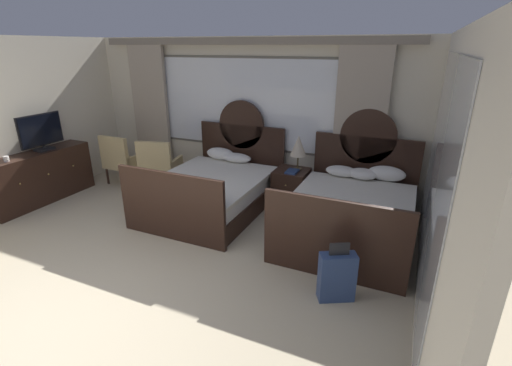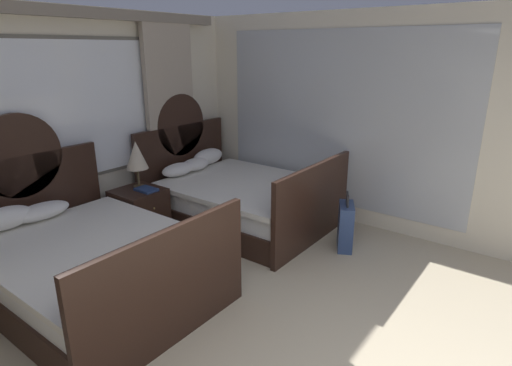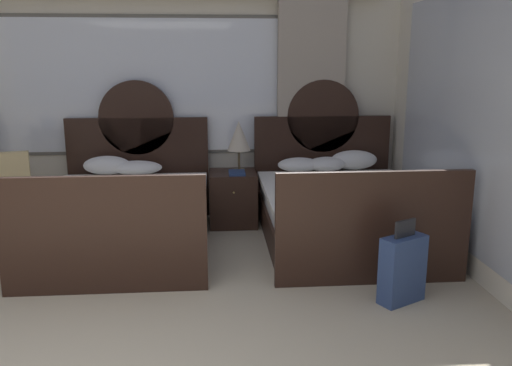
{
  "view_description": "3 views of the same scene",
  "coord_description": "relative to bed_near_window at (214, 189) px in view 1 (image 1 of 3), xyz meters",
  "views": [
    {
      "loc": [
        2.88,
        -1.72,
        2.55
      ],
      "look_at": [
        1.14,
        2.17,
        0.94
      ],
      "focal_mm": 25.55,
      "sensor_mm": 36.0,
      "label": 1
    },
    {
      "loc": [
        -1.85,
        -0.28,
        2.26
      ],
      "look_at": [
        1.48,
        2.23,
        0.9
      ],
      "focal_mm": 29.25,
      "sensor_mm": 36.0,
      "label": 2
    },
    {
      "loc": [
        0.88,
        -2.24,
        1.88
      ],
      "look_at": [
        1.26,
        2.51,
        0.77
      ],
      "focal_mm": 37.43,
      "sensor_mm": 36.0,
      "label": 3
    }
  ],
  "objects": [
    {
      "name": "cup_on_dresser",
      "position": [
        -2.8,
        -1.46,
        0.57
      ],
      "size": [
        0.11,
        0.08,
        0.08
      ],
      "color": "white",
      "rests_on": "dresser_minibar"
    },
    {
      "name": "armchair_by_window_centre",
      "position": [
        -2.21,
        0.3,
        0.16
      ],
      "size": [
        0.64,
        0.64,
        0.97
      ],
      "color": "tan",
      "rests_on": "ground_plane"
    },
    {
      "name": "ground_plane",
      "position": [
        0.02,
        -3.08,
        -0.34
      ],
      "size": [
        24.0,
        24.0,
        0.0
      ],
      "primitive_type": "plane",
      "color": "#BCAD8E"
    },
    {
      "name": "table_lamp_on_nightstand",
      "position": [
        1.19,
        0.72,
        0.68
      ],
      "size": [
        0.27,
        0.27,
        0.58
      ],
      "color": "brown",
      "rests_on": "nightstand_between_beds"
    },
    {
      "name": "suitcase_on_floor",
      "position": [
        2.36,
        -1.5,
        -0.07
      ],
      "size": [
        0.41,
        0.32,
        0.68
      ],
      "color": "navy",
      "rests_on": "ground_plane"
    },
    {
      "name": "wall_back_window",
      "position": [
        0.02,
        1.16,
        1.07
      ],
      "size": [
        6.26,
        0.22,
        2.7
      ],
      "color": "beige",
      "rests_on": "ground_plane"
    },
    {
      "name": "wall_right_mirror",
      "position": [
        3.18,
        -1.23,
        1.01
      ],
      "size": [
        0.08,
        4.84,
        2.7
      ],
      "color": "beige",
      "rests_on": "ground_plane"
    },
    {
      "name": "bed_near_window",
      "position": [
        0.0,
        0.0,
        0.0
      ],
      "size": [
        1.66,
        2.25,
        1.64
      ],
      "color": "black",
      "rests_on": "ground_plane"
    },
    {
      "name": "bed_near_mirror",
      "position": [
        2.23,
        0.01,
        0.0
      ],
      "size": [
        1.66,
        2.25,
        1.64
      ],
      "color": "black",
      "rests_on": "ground_plane"
    },
    {
      "name": "dresser_minibar",
      "position": [
        -2.88,
        -0.95,
        0.09
      ],
      "size": [
        0.48,
        1.81,
        0.87
      ],
      "color": "black",
      "rests_on": "ground_plane"
    },
    {
      "name": "book_on_nightstand",
      "position": [
        1.16,
        0.55,
        0.29
      ],
      "size": [
        0.18,
        0.26,
        0.03
      ],
      "color": "navy",
      "rests_on": "nightstand_between_beds"
    },
    {
      "name": "tv_flatscreen",
      "position": [
        -2.86,
        -0.78,
        0.84
      ],
      "size": [
        0.2,
        0.78,
        0.62
      ],
      "color": "black",
      "rests_on": "dresser_minibar"
    },
    {
      "name": "armchair_by_window_left",
      "position": [
        -1.33,
        0.31,
        0.16
      ],
      "size": [
        0.77,
        0.77,
        0.97
      ],
      "color": "tan",
      "rests_on": "ground_plane"
    },
    {
      "name": "nightstand_between_beds",
      "position": [
        1.12,
        0.66,
        -0.03
      ],
      "size": [
        0.54,
        0.56,
        0.62
      ],
      "color": "black",
      "rests_on": "ground_plane"
    }
  ]
}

